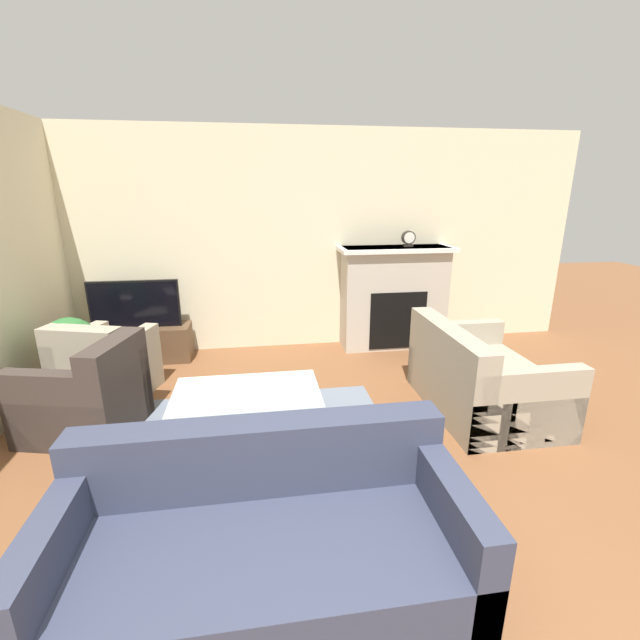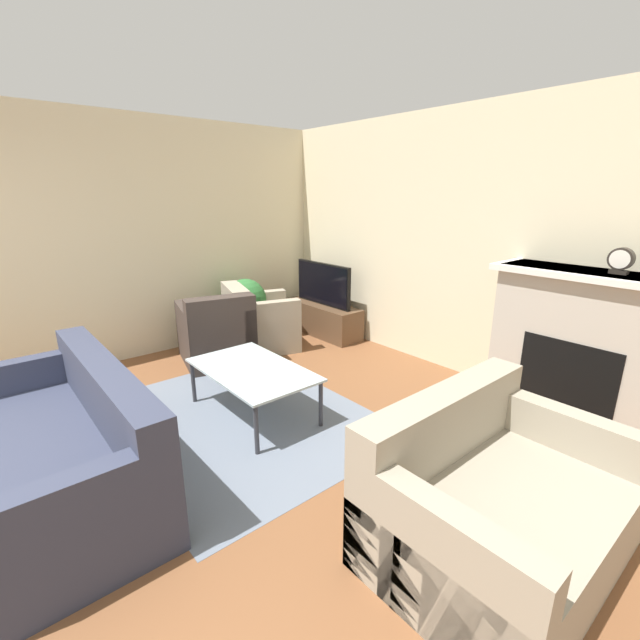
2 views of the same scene
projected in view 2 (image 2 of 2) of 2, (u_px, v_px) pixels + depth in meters
wall_back at (448, 245)px, 4.51m from camera, size 7.87×0.06×2.70m
wall_left at (146, 240)px, 4.89m from camera, size 0.06×7.54×2.70m
area_rug at (241, 418)px, 3.71m from camera, size 2.37×1.90×0.00m
fireplace at (581, 347)px, 3.46m from camera, size 1.43×0.50×1.30m
tv_stand at (323, 319)px, 5.86m from camera, size 1.18×0.39×0.42m
tv at (323, 284)px, 5.72m from camera, size 1.01×0.06×0.56m
couch_sectional at (65, 451)px, 2.73m from camera, size 1.95×0.89×0.82m
couch_loveseat at (493, 504)px, 2.28m from camera, size 0.97×1.37×0.82m
armchair_by_window at (216, 336)px, 4.89m from camera, size 1.00×0.91×0.82m
armchair_accent at (258, 325)px, 5.27m from camera, size 0.90×0.97×0.82m
coffee_table at (252, 372)px, 3.68m from camera, size 1.17×0.70×0.43m
potted_plant at (246, 304)px, 5.41m from camera, size 0.52×0.52×0.84m
mantel_clock at (621, 260)px, 3.14m from camera, size 0.16×0.07×0.19m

